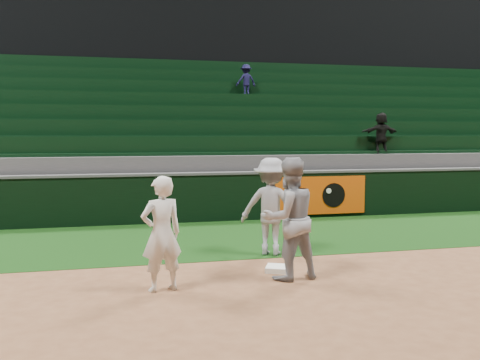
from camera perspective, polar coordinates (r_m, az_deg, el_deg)
The scene contains 9 objects.
ground at distance 8.76m, azimuth 2.31°, elevation -9.84°, with size 70.00×70.00×0.00m, color brown.
foul_grass at distance 11.60m, azimuth -1.75°, elevation -6.11°, with size 36.00×4.20×0.01m, color black.
upper_deck at distance 25.97m, azimuth -8.47°, elevation 13.31°, with size 40.00×12.00×12.00m, color black.
first_base at distance 8.84m, azimuth 4.09°, elevation -9.42°, with size 0.38×0.38×0.09m, color white.
first_baseman at distance 7.68m, azimuth -8.37°, elevation -5.69°, with size 0.60×0.40×1.65m, color white.
baserunner at distance 8.24m, azimuth 5.25°, elevation -4.12°, with size 0.91×0.71×1.88m, color gray.
base_coach at distance 9.84m, azimuth 3.36°, elevation -2.83°, with size 1.16×0.66×1.79m, color #8F929B.
field_wall at distance 13.64m, azimuth -3.53°, elevation -1.76°, with size 36.00×0.45×1.25m.
stadium_seating at distance 17.28m, azimuth -5.81°, elevation 3.21°, with size 36.00×5.95×4.85m.
Camera 1 is at (-2.31, -8.14, 2.25)m, focal length 40.00 mm.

